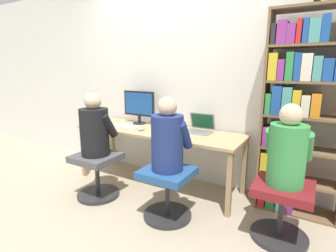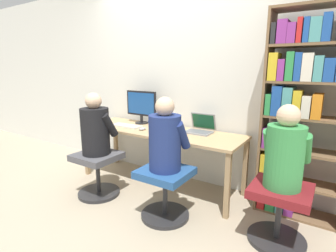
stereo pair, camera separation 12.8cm
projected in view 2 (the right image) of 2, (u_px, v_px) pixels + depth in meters
The scene contains 14 objects.
ground_plane at pixel (143, 193), 3.09m from camera, with size 14.00×14.00×0.00m, color tan.
wall_back at pixel (175, 79), 3.39m from camera, with size 10.00×0.05×2.60m.
desk at pixel (158, 135), 3.21m from camera, with size 2.09×0.65×0.71m.
desktop_monitor at pixel (141, 106), 3.52m from camera, with size 0.48×0.18×0.44m.
laptop at pixel (200, 128), 3.06m from camera, with size 0.31×0.28×0.22m.
keyboard at pixel (127, 126), 3.36m from camera, with size 0.41×0.15×0.03m.
computer_mouse_by_keyboard at pixel (143, 129), 3.19m from camera, with size 0.06×0.11×0.03m.
office_chair_left at pixel (98, 170), 3.00m from camera, with size 0.48×0.48×0.50m.
office_chair_right at pixel (165, 188), 2.54m from camera, with size 0.48×0.48×0.50m.
person_at_monitor at pixel (95, 128), 2.90m from camera, with size 0.38×0.34×0.69m.
person_at_laptop at pixel (165, 139), 2.44m from camera, with size 0.37×0.34×0.69m.
bookshelf at pixel (297, 113), 2.46m from camera, with size 0.76×0.31×1.98m.
office_chair_side at pixel (279, 209), 2.18m from camera, with size 0.48×0.48×0.50m.
person_near_shelf at pixel (285, 152), 2.07m from camera, with size 0.36×0.33×0.68m.
Camera 2 is at (1.79, -2.22, 1.45)m, focal length 28.00 mm.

